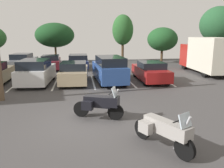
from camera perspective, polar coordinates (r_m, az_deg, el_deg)
The scene contains 16 objects.
ground at distance 9.35m, azimuth -5.71°, elevation -9.69°, with size 44.00×44.00×0.10m, color #423F3F.
motorcycle_touring at distance 9.49m, azimuth -3.04°, elevation -4.86°, with size 2.04×1.21×1.37m.
motorcycle_second at distance 7.22m, azimuth 12.78°, elevation -10.99°, with size 1.31×2.14×1.35m.
parking_stripes at distance 16.92m, azimuth -13.84°, elevation 0.28°, with size 16.22×4.83×0.01m.
car_white at distance 16.78m, azimuth -18.29°, elevation 2.87°, with size 2.22×4.44×1.74m.
car_tan at distance 16.55m, azimuth -9.36°, elevation 2.80°, with size 2.05×4.49×1.52m.
car_blue at distance 16.47m, azimuth -0.68°, elevation 3.64°, with size 2.13×4.79×1.89m.
car_red at distance 17.26m, azimuth 9.50°, elevation 3.09°, with size 1.91×4.71×1.45m.
car_far_grey at distance 24.07m, azimuth -21.30°, elevation 5.15°, with size 2.16×4.97×1.57m.
car_far_maroon at distance 23.58m, azimuth -14.90°, elevation 5.24°, with size 1.95×4.60×1.39m.
car_far_navy at distance 23.60m, azimuth -8.36°, elevation 5.57°, with size 1.92×4.90×1.41m.
box_truck at distance 21.82m, azimuth 22.62°, elevation 6.70°, with size 2.72×6.63×3.13m.
tree_far_right at distance 29.33m, azimuth -14.01°, elevation 11.69°, with size 4.70×4.70×4.73m.
tree_center_right at distance 29.43m, azimuth 2.69°, elevation 13.24°, with size 2.61×2.61×5.76m.
tree_center at distance 31.51m, azimuth 24.90°, elevation 13.26°, with size 4.41×4.41×6.66m.
tree_left at distance 28.01m, azimuth 12.40°, elevation 10.80°, with size 3.51×3.51×4.16m.
Camera 1 is at (-0.31, -8.66, 3.47)m, focal length 36.83 mm.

